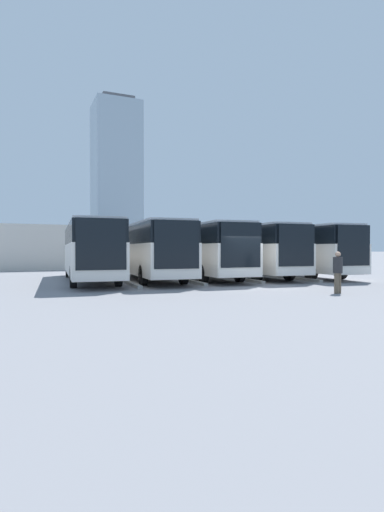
% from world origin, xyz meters
% --- Properties ---
extents(ground_plane, '(600.00, 600.00, 0.00)m').
position_xyz_m(ground_plane, '(0.00, 0.00, 0.00)').
color(ground_plane, gray).
extents(bus_0, '(3.35, 12.64, 3.32)m').
position_xyz_m(bus_0, '(-6.81, -5.92, 1.85)').
color(bus_0, silver).
rests_on(bus_0, ground_plane).
extents(curb_divider_0, '(0.75, 7.05, 0.15)m').
position_xyz_m(curb_divider_0, '(-5.11, -4.07, 0.07)').
color(curb_divider_0, '#9E9E99').
rests_on(curb_divider_0, ground_plane).
extents(bus_1, '(3.35, 12.64, 3.32)m').
position_xyz_m(bus_1, '(-3.40, -6.50, 1.85)').
color(bus_1, silver).
rests_on(bus_1, ground_plane).
extents(curb_divider_1, '(0.75, 7.05, 0.15)m').
position_xyz_m(curb_divider_1, '(-1.70, -4.65, 0.07)').
color(curb_divider_1, '#9E9E99').
rests_on(curb_divider_1, ground_plane).
extents(bus_2, '(3.35, 12.64, 3.32)m').
position_xyz_m(bus_2, '(0.00, -6.46, 1.85)').
color(bus_2, silver).
rests_on(bus_2, ground_plane).
extents(curb_divider_2, '(0.75, 7.05, 0.15)m').
position_xyz_m(curb_divider_2, '(1.70, -4.60, 0.07)').
color(curb_divider_2, '#9E9E99').
rests_on(curb_divider_2, ground_plane).
extents(bus_3, '(3.35, 12.64, 3.32)m').
position_xyz_m(bus_3, '(3.41, -6.41, 1.85)').
color(bus_3, silver).
rests_on(bus_3, ground_plane).
extents(curb_divider_3, '(0.75, 7.05, 0.15)m').
position_xyz_m(curb_divider_3, '(5.11, -4.56, 0.07)').
color(curb_divider_3, '#9E9E99').
rests_on(curb_divider_3, ground_plane).
extents(bus_4, '(3.35, 12.64, 3.32)m').
position_xyz_m(bus_4, '(6.81, -6.62, 1.85)').
color(bus_4, silver).
rests_on(bus_4, ground_plane).
extents(pedestrian, '(0.51, 0.51, 1.76)m').
position_xyz_m(pedestrian, '(-1.74, 3.99, 0.94)').
color(pedestrian, brown).
rests_on(pedestrian, ground_plane).
extents(station_building, '(25.49, 14.96, 4.05)m').
position_xyz_m(station_building, '(0.00, -26.15, 2.05)').
color(station_building, beige).
rests_on(station_building, ground_plane).
extents(office_tower, '(21.28, 21.28, 73.94)m').
position_xyz_m(office_tower, '(-31.50, -173.63, 36.37)').
color(office_tower, '#93A8B7').
rests_on(office_tower, ground_plane).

